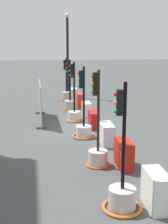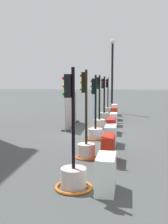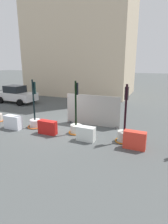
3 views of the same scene
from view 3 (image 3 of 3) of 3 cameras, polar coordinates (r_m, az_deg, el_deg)
The scene contains 11 objects.
ground_plane at distance 11.88m, azimuth -8.73°, elevation -5.17°, with size 120.00×120.00×0.00m, color #4B4F4F.
traffic_light_2 at distance 12.42m, azimuth -14.46°, elevation -2.45°, with size 0.99×0.99×3.01m.
traffic_light_3 at distance 11.03m, azimuth -2.40°, elevation -3.99°, with size 0.88×0.88×3.03m.
traffic_light_4 at distance 10.13m, azimuth 11.98°, elevation -6.03°, with size 0.92×0.92×2.99m.
construction_barrier_2 at distance 12.54m, azimuth -20.46°, elevation -2.88°, with size 1.14×0.52×0.83m.
construction_barrier_3 at distance 11.12m, azimuth -10.86°, elevation -4.54°, with size 1.11×0.45×0.79m.
construction_barrier_4 at distance 10.02m, azimuth 0.57°, elevation -6.53°, with size 0.98×0.46×0.77m.
construction_barrier_5 at distance 9.44m, azimuth 14.92°, elevation -8.13°, with size 1.06×0.44×0.87m.
car_white_van at distance 20.19m, azimuth -19.66°, elevation 4.95°, with size 4.28×2.28×1.72m.
building_main_facade at distance 25.26m, azimuth -0.79°, elevation 24.39°, with size 12.88×8.16×16.26m.
site_fence_panel at distance 12.26m, azimuth 2.56°, elevation 0.25°, with size 3.59×0.50×1.98m.
Camera 3 is at (5.82, -9.52, 4.08)m, focal length 30.51 mm.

